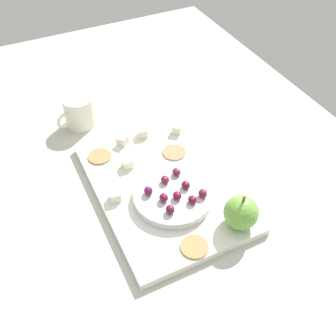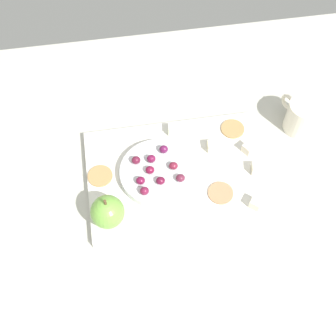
{
  "view_description": "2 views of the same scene",
  "coord_description": "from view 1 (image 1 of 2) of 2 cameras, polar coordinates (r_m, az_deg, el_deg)",
  "views": [
    {
      "loc": [
        54.53,
        -26.28,
        65.85
      ],
      "look_at": [
        3.57,
        -1.41,
        8.63
      ],
      "focal_mm": 42.08,
      "sensor_mm": 36.0,
      "label": 1
    },
    {
      "loc": [
        14.71,
        47.18,
        88.48
      ],
      "look_at": [
        6.73,
        -3.08,
        7.3
      ],
      "focal_mm": 49.88,
      "sensor_mm": 36.0,
      "label": 2
    }
  ],
  "objects": [
    {
      "name": "table",
      "position": [
        0.88,
        -0.19,
        -1.4
      ],
      "size": [
        148.5,
        94.89,
        3.44
      ],
      "primitive_type": "cube",
      "color": "#B7B6AA",
      "rests_on": "ground"
    },
    {
      "name": "platter",
      "position": [
        0.83,
        -0.84,
        -2.64
      ],
      "size": [
        39.01,
        26.67,
        1.83
      ],
      "primitive_type": "cube",
      "color": "silver",
      "rests_on": "table"
    },
    {
      "name": "serving_dish",
      "position": [
        0.79,
        0.7,
        -4.01
      ],
      "size": [
        15.97,
        15.97,
        1.86
      ],
      "primitive_type": "cylinder",
      "color": "silver",
      "rests_on": "platter"
    },
    {
      "name": "apple_whole",
      "position": [
        0.74,
        10.54,
        -6.37
      ],
      "size": [
        6.6,
        6.6,
        6.6
      ],
      "primitive_type": "sphere",
      "color": "#70AB41",
      "rests_on": "platter"
    },
    {
      "name": "apple_stem",
      "position": [
        0.71,
        10.95,
        -4.42
      ],
      "size": [
        0.5,
        0.5,
        1.2
      ],
      "primitive_type": "cylinder",
      "color": "brown",
      "rests_on": "apple_whole"
    },
    {
      "name": "cheese_cube_0",
      "position": [
        0.91,
        -6.61,
        4.01
      ],
      "size": [
        2.95,
        2.95,
        2.12
      ],
      "primitive_type": "cube",
      "rotation": [
        0.0,
        0.0,
        0.59
      ],
      "color": "#F4E6CA",
      "rests_on": "platter"
    },
    {
      "name": "cheese_cube_1",
      "position": [
        0.94,
        1.31,
        5.71
      ],
      "size": [
        2.99,
        2.99,
        2.12
      ],
      "primitive_type": "cube",
      "rotation": [
        0.0,
        0.0,
        0.88
      ],
      "color": "#F1EAC7",
      "rests_on": "platter"
    },
    {
      "name": "cheese_cube_2",
      "position": [
        0.85,
        -5.89,
        0.7
      ],
      "size": [
        2.25,
        2.25,
        2.12
      ],
      "primitive_type": "cube",
      "rotation": [
        0.0,
        0.0,
        1.51
      ],
      "color": "#F9F1C2",
      "rests_on": "platter"
    },
    {
      "name": "cheese_cube_3",
      "position": [
        0.79,
        -7.67,
        -4.03
      ],
      "size": [
        2.4,
        2.4,
        2.12
      ],
      "primitive_type": "cube",
      "rotation": [
        0.0,
        0.0,
        1.43
      ],
      "color": "#EBF4CB",
      "rests_on": "platter"
    },
    {
      "name": "cheese_cube_4",
      "position": [
        0.93,
        -3.71,
        5.14
      ],
      "size": [
        2.48,
        2.48,
        2.12
      ],
      "primitive_type": "cube",
      "rotation": [
        0.0,
        0.0,
        1.39
      ],
      "color": "beige",
      "rests_on": "platter"
    },
    {
      "name": "cracker_0",
      "position": [
        0.89,
        0.9,
        2.27
      ],
      "size": [
        5.18,
        5.18,
        0.4
      ],
      "primitive_type": "cylinder",
      "color": "tan",
      "rests_on": "platter"
    },
    {
      "name": "cracker_1",
      "position": [
        0.73,
        3.85,
        -11.3
      ],
      "size": [
        5.18,
        5.18,
        0.4
      ],
      "primitive_type": "cylinder",
      "color": "tan",
      "rests_on": "platter"
    },
    {
      "name": "cracker_2",
      "position": [
        0.89,
        -9.87,
        1.68
      ],
      "size": [
        5.18,
        5.18,
        0.4
      ],
      "primitive_type": "cylinder",
      "color": "#AF8550",
      "rests_on": "platter"
    },
    {
      "name": "grape_0",
      "position": [
        0.76,
        1.33,
        -4.02
      ],
      "size": [
        1.85,
        1.66,
        1.59
      ],
      "primitive_type": "ellipsoid",
      "color": "maroon",
      "rests_on": "serving_dish"
    },
    {
      "name": "grape_1",
      "position": [
        0.76,
        -0.63,
        -4.32
      ],
      "size": [
        1.85,
        1.66,
        1.73
      ],
      "primitive_type": "ellipsoid",
      "color": "maroon",
      "rests_on": "serving_dish"
    },
    {
      "name": "grape_2",
      "position": [
        0.78,
        2.62,
        -2.47
      ],
      "size": [
        1.85,
        1.66,
        1.51
      ],
      "primitive_type": "ellipsoid",
      "color": "maroon",
      "rests_on": "serving_dish"
    },
    {
      "name": "grape_3",
      "position": [
        0.77,
        -2.87,
        -3.32
      ],
      "size": [
        1.85,
        1.66,
        1.75
      ],
      "primitive_type": "ellipsoid",
      "color": "#5F1844",
      "rests_on": "serving_dish"
    },
    {
      "name": "grape_4",
      "position": [
        0.79,
        -0.44,
        -1.7
      ],
      "size": [
        1.85,
        1.66,
        1.53
      ],
      "primitive_type": "ellipsoid",
      "color": "maroon",
      "rests_on": "serving_dish"
    },
    {
      "name": "grape_5",
      "position": [
        0.77,
        5.06,
        -3.69
      ],
      "size": [
        1.85,
        1.66,
        1.73
      ],
      "primitive_type": "ellipsoid",
      "color": "maroon",
      "rests_on": "serving_dish"
    },
    {
      "name": "grape_6",
      "position": [
        0.76,
        3.56,
        -4.61
      ],
      "size": [
        1.85,
        1.66,
        1.56
      ],
      "primitive_type": "ellipsoid",
      "color": "maroon",
      "rests_on": "serving_dish"
    },
    {
      "name": "grape_7",
      "position": [
        0.74,
        0.32,
        -6.02
      ],
      "size": [
        1.85,
        1.66,
        1.74
      ],
      "primitive_type": "ellipsoid",
      "color": "maroon",
      "rests_on": "serving_dish"
    },
    {
      "name": "grape_8",
      "position": [
        0.81,
        1.33,
        -0.55
      ],
      "size": [
        1.85,
        1.66,
        1.49
      ],
      "primitive_type": "ellipsoid",
      "color": "maroon",
      "rests_on": "serving_dish"
    },
    {
      "name": "cup",
      "position": [
        1.0,
        -12.77,
        8.02
      ],
      "size": [
        7.44,
        10.18,
        7.67
      ],
      "color": "white",
      "rests_on": "table"
    }
  ]
}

